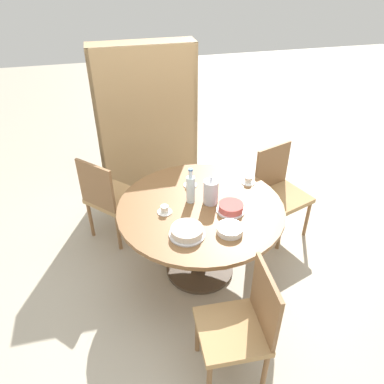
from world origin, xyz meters
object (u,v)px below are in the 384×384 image
Objects in this scene: chair_c at (242,325)px; coffee_pot at (211,191)px; water_bottle at (191,188)px; cake_second at (231,208)px; chair_b at (109,197)px; chair_a at (279,190)px; bookshelf at (147,124)px; cup_b at (248,180)px; cup_c at (165,210)px; cake_main at (187,232)px; cup_a at (190,183)px.

coffee_pot is at bearing 178.47° from chair_c.
cake_second is (0.27, -0.20, -0.09)m from water_bottle.
coffee_pot is (0.80, -0.61, 0.34)m from chair_b.
chair_a is 1.05m from water_bottle.
bookshelf is (-0.25, 2.42, 0.32)m from chair_c.
bookshelf is (0.48, 0.82, 0.32)m from chair_b.
chair_c is at bearing -142.28° from chair_a.
chair_c is (-0.86, -1.34, 0.00)m from chair_a.
chair_a is at bearing -143.46° from chair_b.
cup_c is at bearing -162.42° from cup_b.
bookshelf is 5.39× the size of water_bottle.
bookshelf is at bearing 105.72° from cake_second.
cup_c is at bearing -159.31° from chair_c.
cake_second is at bearing -50.57° from coffee_pot.
chair_b is 1.76m from chair_c.
cake_second reaches higher than cup_b.
chair_a is 7.62× the size of cup_b.
chair_b is 7.62× the size of cup_b.
cake_second is (0.19, 0.85, 0.26)m from chair_c.
cup_b is 0.82m from cup_c.
cup_c is at bearing 110.03° from cake_main.
water_bottle reaches higher than cake_main.
water_bottle is at bearing -173.05° from chair_c.
cup_a is (-0.03, 1.27, 0.25)m from chair_c.
chair_a and chair_c have the same top height.
bookshelf is 1.38m from water_bottle.
water_bottle is 2.62× the size of cup_c.
water_bottle is 0.25m from cup_a.
chair_c is (0.73, -1.60, 0.00)m from chair_b.
cup_c is (-0.50, 0.10, -0.01)m from cake_second.
cup_c is at bearing 87.63° from bookshelf.
chair_a is at bearing 33.04° from cake_main.
coffee_pot reaches higher than chair_c.
coffee_pot is 0.45m from cup_b.
water_bottle is 2.62× the size of cup_b.
chair_b and chair_c have the same top height.
water_bottle is at bearing 160.66° from coffee_pot.
chair_a is 0.87m from cake_second.
cake_main reaches higher than cup_a.
chair_b is at bearing 150.99° from chair_a.
cup_c is (-0.31, 0.95, 0.25)m from chair_c.
chair_b is at bearing 119.04° from cake_main.
coffee_pot is at bearing -175.99° from chair_a.
water_bottle reaches higher than cup_b.
chair_a is 1.26m from cup_c.
chair_c is 3.37× the size of cake_main.
cake_main is at bearing -160.18° from chair_c.
chair_a is at bearing 20.02° from cup_b.
cup_b and cup_c have the same top height.
cup_b is (0.67, 0.55, -0.01)m from cake_main.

